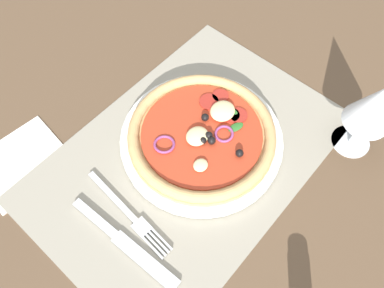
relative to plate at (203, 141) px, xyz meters
The scene contains 8 objects.
ground_plane 4.12cm from the plate, ahead, with size 190.00×140.00×2.40cm, color brown.
placemat 3.53cm from the plate, ahead, with size 50.96×34.48×0.40cm, color gray.
plate is the anchor object (origin of this frame).
pizza 1.79cm from the plate, behind, with size 24.16×24.16×2.62cm.
fork 16.87cm from the plate, ahead, with size 2.75×18.06×0.44cm.
knife 20.51cm from the plate, ahead, with size 2.64×20.06×0.62cm.
wine_glass 26.58cm from the plate, 132.30° to the left, with size 7.20×7.20×14.90cm.
napkin 29.91cm from the plate, 41.96° to the right, with size 13.67×12.30×0.36cm, color silver.
Camera 1 is at (21.86, 20.10, 55.55)cm, focal length 35.66 mm.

